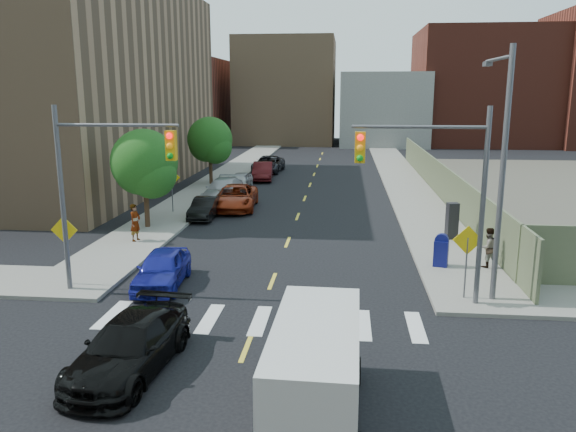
% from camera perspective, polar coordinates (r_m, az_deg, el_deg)
% --- Properties ---
extents(ground, '(160.00, 160.00, 0.00)m').
position_cam_1_polar(ground, '(15.47, -5.55, -16.33)').
color(ground, black).
rests_on(ground, ground).
extents(sidewalk_nw, '(3.50, 73.00, 0.15)m').
position_cam_1_polar(sidewalk_nw, '(56.26, -5.06, 4.94)').
color(sidewalk_nw, gray).
rests_on(sidewalk_nw, ground).
extents(sidewalk_ne, '(3.50, 73.00, 0.15)m').
position_cam_1_polar(sidewalk_ne, '(55.49, 10.91, 4.65)').
color(sidewalk_ne, gray).
rests_on(sidewalk_ne, ground).
extents(fence_north, '(0.12, 44.00, 2.50)m').
position_cam_1_polar(fence_north, '(42.29, 15.03, 3.66)').
color(fence_north, '#656C4B').
rests_on(fence_north, ground).
extents(building_nw, '(22.00, 30.00, 16.00)m').
position_cam_1_polar(building_nw, '(49.88, -24.58, 12.05)').
color(building_nw, '#8C6B4C').
rests_on(building_nw, ground).
extents(bg_bldg_west, '(14.00, 18.00, 12.00)m').
position_cam_1_polar(bg_bldg_west, '(86.90, -10.99, 11.34)').
color(bg_bldg_west, '#592319').
rests_on(bg_bldg_west, ground).
extents(bg_bldg_midwest, '(14.00, 16.00, 15.00)m').
position_cam_1_polar(bg_bldg_midwest, '(85.72, -0.08, 12.55)').
color(bg_bldg_midwest, '#8C6B4C').
rests_on(bg_bldg_midwest, ground).
extents(bg_bldg_center, '(12.00, 16.00, 10.00)m').
position_cam_1_polar(bg_bldg_center, '(83.47, 9.55, 10.67)').
color(bg_bldg_center, gray).
rests_on(bg_bldg_center, ground).
extents(bg_bldg_east, '(18.00, 18.00, 16.00)m').
position_cam_1_polar(bg_bldg_east, '(87.41, 18.94, 12.22)').
color(bg_bldg_east, '#592319').
rests_on(bg_bldg_east, ground).
extents(signal_nw, '(4.59, 0.30, 7.00)m').
position_cam_1_polar(signal_nw, '(21.38, -18.55, 4.01)').
color(signal_nw, '#59595E').
rests_on(signal_nw, ground).
extents(signal_ne, '(4.59, 0.30, 7.00)m').
position_cam_1_polar(signal_ne, '(19.75, 15.07, 3.58)').
color(signal_ne, '#59595E').
rests_on(signal_ne, ground).
extents(streetlight_ne, '(0.25, 3.70, 9.00)m').
position_cam_1_polar(streetlight_ne, '(21.00, 20.79, 5.61)').
color(streetlight_ne, '#59595E').
rests_on(streetlight_ne, ground).
extents(warn_sign_nw, '(1.06, 0.06, 2.83)m').
position_cam_1_polar(warn_sign_nw, '(23.09, -21.73, -2.06)').
color(warn_sign_nw, '#59595E').
rests_on(warn_sign_nw, ground).
extents(warn_sign_ne, '(1.06, 0.06, 2.83)m').
position_cam_1_polar(warn_sign_ne, '(20.98, 17.74, -3.17)').
color(warn_sign_ne, '#59595E').
rests_on(warn_sign_ne, ground).
extents(warn_sign_midwest, '(1.06, 0.06, 2.83)m').
position_cam_1_polar(warn_sign_midwest, '(35.34, -11.73, 3.37)').
color(warn_sign_midwest, '#59595E').
rests_on(warn_sign_midwest, ground).
extents(tree_west_near, '(3.66, 3.64, 5.52)m').
position_cam_1_polar(tree_west_near, '(31.49, -14.35, 4.88)').
color(tree_west_near, '#332114').
rests_on(tree_west_near, ground).
extents(tree_west_far, '(3.66, 3.64, 5.52)m').
position_cam_1_polar(tree_west_far, '(45.79, -7.92, 7.42)').
color(tree_west_far, '#332114').
rests_on(tree_west_far, ground).
extents(parked_car_blue, '(1.98, 4.31, 1.43)m').
position_cam_1_polar(parked_car_blue, '(22.48, -12.66, -5.23)').
color(parked_car_blue, navy).
rests_on(parked_car_blue, ground).
extents(parked_car_black, '(1.35, 3.82, 1.26)m').
position_cam_1_polar(parked_car_black, '(34.00, -8.44, 0.80)').
color(parked_car_black, black).
rests_on(parked_car_black, ground).
extents(parked_car_red, '(2.96, 5.75, 1.55)m').
position_cam_1_polar(parked_car_red, '(36.43, -5.37, 1.91)').
color(parked_car_red, maroon).
rests_on(parked_car_red, ground).
extents(parked_car_silver, '(2.41, 5.52, 1.58)m').
position_cam_1_polar(parked_car_silver, '(39.03, -6.56, 2.61)').
color(parked_car_silver, '#A4A5AC').
rests_on(parked_car_silver, ground).
extents(parked_car_white, '(1.69, 3.77, 1.26)m').
position_cam_1_polar(parked_car_white, '(44.30, -4.89, 3.61)').
color(parked_car_white, '#B3B3B3').
rests_on(parked_car_white, ground).
extents(parked_car_maroon, '(2.06, 4.80, 1.54)m').
position_cam_1_polar(parked_car_maroon, '(48.38, -2.57, 4.57)').
color(parked_car_maroon, '#3E0C0E').
rests_on(parked_car_maroon, ground).
extents(parked_car_grey, '(2.79, 5.57, 1.51)m').
position_cam_1_polar(parked_car_grey, '(53.25, -2.03, 5.29)').
color(parked_car_grey, black).
rests_on(parked_car_grey, ground).
extents(black_sedan, '(2.51, 5.18, 1.45)m').
position_cam_1_polar(black_sedan, '(16.14, -15.75, -12.61)').
color(black_sedan, black).
rests_on(black_sedan, ground).
extents(cargo_van, '(2.22, 5.11, 2.32)m').
position_cam_1_polar(cargo_van, '(13.53, 2.84, -14.92)').
color(cargo_van, silver).
rests_on(cargo_van, ground).
extents(mailbox, '(0.69, 0.60, 1.43)m').
position_cam_1_polar(mailbox, '(24.79, 15.29, -3.39)').
color(mailbox, '#0E1255').
rests_on(mailbox, sidewalk_ne).
extents(payphone, '(0.63, 0.56, 1.85)m').
position_cam_1_polar(payphone, '(29.51, 16.32, -0.47)').
color(payphone, black).
rests_on(payphone, sidewalk_ne).
extents(pedestrian_west, '(0.61, 0.77, 1.86)m').
position_cam_1_polar(pedestrian_west, '(28.95, -15.26, -0.64)').
color(pedestrian_west, gray).
rests_on(pedestrian_west, sidewalk_nw).
extents(pedestrian_east, '(1.00, 0.88, 1.71)m').
position_cam_1_polar(pedestrian_east, '(25.21, 19.64, -3.04)').
color(pedestrian_east, gray).
rests_on(pedestrian_east, sidewalk_ne).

